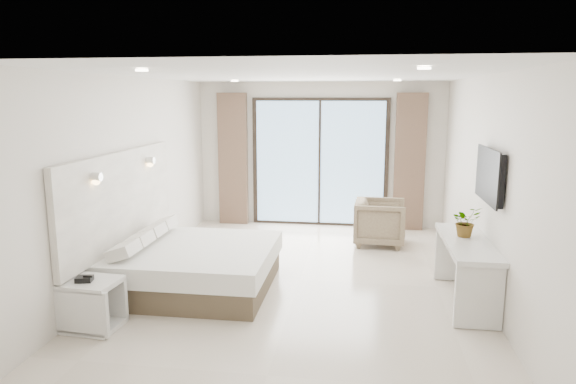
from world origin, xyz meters
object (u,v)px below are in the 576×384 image
object	(u,v)px
nightstand	(91,304)
armchair	(380,220)
bed	(193,266)
console_desk	(466,257)

from	to	relation	value
nightstand	armchair	distance (m)	4.80
bed	armchair	world-z (taller)	armchair
bed	nightstand	xyz separation A→B (m)	(-0.70, -1.28, -0.02)
bed	armchair	bearing A→B (deg)	44.03
nightstand	armchair	world-z (taller)	armchair
nightstand	console_desk	xyz separation A→B (m)	(4.06, 1.30, 0.30)
bed	armchair	distance (m)	3.39
nightstand	armchair	size ratio (longest dim) A/B	0.75
console_desk	bed	bearing A→B (deg)	-179.77
bed	nightstand	bearing A→B (deg)	-118.57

